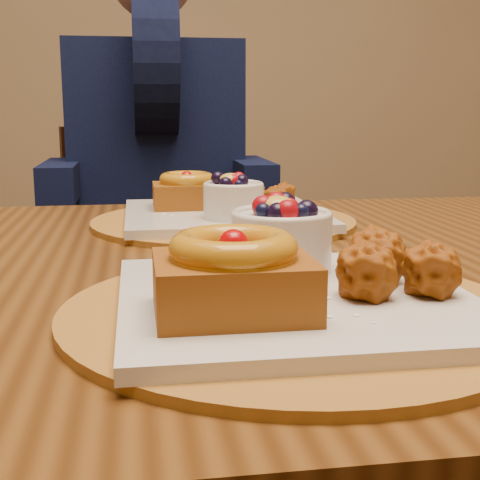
# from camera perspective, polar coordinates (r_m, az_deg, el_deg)

# --- Properties ---
(dining_table) EXTENTS (1.60, 0.90, 0.76)m
(dining_table) POSITION_cam_1_polar(r_m,az_deg,el_deg) (0.78, 0.76, -7.05)
(dining_table) COLOR #3C200A
(dining_table) RESTS_ON ground
(place_setting_near) EXTENTS (0.38, 0.38, 0.09)m
(place_setting_near) POSITION_cam_1_polar(r_m,az_deg,el_deg) (0.54, 4.26, -3.69)
(place_setting_near) COLOR brown
(place_setting_near) RESTS_ON dining_table
(place_setting_far) EXTENTS (0.38, 0.38, 0.08)m
(place_setting_far) POSITION_cam_1_polar(r_m,az_deg,el_deg) (0.96, -1.50, 2.57)
(place_setting_far) COLOR brown
(place_setting_far) RESTS_ON dining_table
(chair_far) EXTENTS (0.53, 0.53, 0.87)m
(chair_far) POSITION_cam_1_polar(r_m,az_deg,el_deg) (1.75, -6.88, -3.33)
(chair_far) COLOR black
(chair_far) RESTS_ON ground
(diner) EXTENTS (0.51, 0.49, 0.83)m
(diner) POSITION_cam_1_polar(r_m,az_deg,el_deg) (1.65, -7.25, 9.95)
(diner) COLOR black
(diner) RESTS_ON ground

